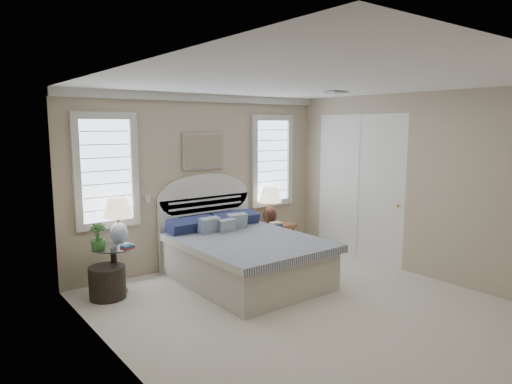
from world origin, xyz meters
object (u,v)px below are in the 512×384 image
at_px(side_table_left, 114,265).
at_px(bed, 241,254).
at_px(lamp_left, 118,215).
at_px(floor_pot, 107,282).
at_px(lamp_right, 270,201).
at_px(nightstand_right, 279,232).

bearing_deg(side_table_left, bed, -19.74).
xyz_separation_m(bed, lamp_left, (-1.52, 0.72, 0.63)).
bearing_deg(bed, floor_pot, 165.63).
relative_size(floor_pot, lamp_right, 0.71).
distance_m(side_table_left, floor_pot, 0.26).
distance_m(lamp_left, lamp_right, 2.74).
bearing_deg(bed, lamp_left, 154.76).
bearing_deg(nightstand_right, lamp_right, 120.12).
bearing_deg(floor_pot, lamp_left, 43.18).
height_order(floor_pot, lamp_right, lamp_right).
distance_m(nightstand_right, lamp_left, 2.89).
bearing_deg(side_table_left, nightstand_right, 1.94).
bearing_deg(nightstand_right, bed, -151.97).
height_order(side_table_left, floor_pot, side_table_left).
bearing_deg(lamp_right, floor_pot, -172.87).
xyz_separation_m(side_table_left, nightstand_right, (2.95, 0.10, -0.00)).
xyz_separation_m(bed, nightstand_right, (1.30, 0.69, 0.00)).
xyz_separation_m(floor_pot, lamp_left, (0.27, 0.26, 0.81)).
xyz_separation_m(lamp_left, lamp_right, (2.74, 0.12, -0.09)).
bearing_deg(lamp_left, floor_pot, -136.82).
distance_m(nightstand_right, floor_pot, 3.11).
xyz_separation_m(bed, lamp_right, (1.22, 0.84, 0.54)).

